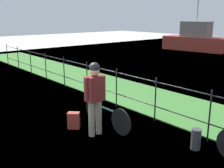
% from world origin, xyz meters
% --- Properties ---
extents(ground_plane, '(60.00, 60.00, 0.00)m').
position_xyz_m(ground_plane, '(0.00, 0.00, 0.00)').
color(ground_plane, '#B2ADA3').
extents(grass_strip, '(27.00, 2.40, 0.03)m').
position_xyz_m(grass_strip, '(0.00, 3.49, 0.01)').
color(grass_strip, '#38702D').
rests_on(grass_strip, ground).
extents(iron_fence, '(18.04, 0.04, 1.16)m').
position_xyz_m(iron_fence, '(-0.00, 2.17, 0.67)').
color(iron_fence, black).
rests_on(iron_fence, ground).
extents(bicycle_main, '(1.67, 0.16, 0.63)m').
position_xyz_m(bicycle_main, '(0.99, 0.97, 0.33)').
color(bicycle_main, black).
rests_on(bicycle_main, ground).
extents(wooden_crate, '(0.39, 0.27, 0.27)m').
position_xyz_m(wooden_crate, '(0.61, 0.97, 0.76)').
color(wooden_crate, brown).
rests_on(wooden_crate, bicycle_main).
extents(terrier_dog, '(0.32, 0.14, 0.18)m').
position_xyz_m(terrier_dog, '(0.63, 0.97, 0.97)').
color(terrier_dog, silver).
rests_on(terrier_dog, wooden_crate).
extents(cyclist_person, '(0.26, 0.54, 1.68)m').
position_xyz_m(cyclist_person, '(1.15, 0.52, 1.00)').
color(cyclist_person, gray).
rests_on(cyclist_person, ground).
extents(backpack_on_paving, '(0.32, 0.33, 0.40)m').
position_xyz_m(backpack_on_paving, '(0.52, 0.34, 0.20)').
color(backpack_on_paving, maroon).
rests_on(backpack_on_paving, ground).
extents(mooring_bollard, '(0.20, 0.20, 0.44)m').
position_xyz_m(mooring_bollard, '(3.02, 1.67, 0.22)').
color(mooring_bollard, '#38383D').
rests_on(mooring_bollard, ground).
extents(moored_boat_mid, '(5.05, 2.41, 3.81)m').
position_xyz_m(moored_boat_mid, '(-6.06, 15.67, 0.81)').
color(moored_boat_mid, '#9E3328').
rests_on(moored_boat_mid, ground).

